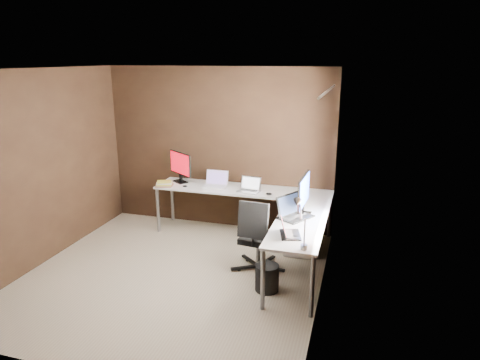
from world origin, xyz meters
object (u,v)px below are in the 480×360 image
object	(u,v)px
drawer_pedestal	(302,231)
laptop_black_big	(293,212)
monitor_right	(304,193)
laptop_silver	(249,188)
laptop_black_small	(288,232)
desk_lamp	(300,217)
book_stack	(164,184)
office_chair	(257,250)
laptop_white	(216,183)
wastebasket	(267,278)
monitor_left	(180,165)

from	to	relation	value
drawer_pedestal	laptop_black_big	size ratio (longest dim) A/B	1.19
monitor_right	laptop_black_big	distance (m)	0.27
laptop_silver	laptop_black_big	xyz separation A→B (m)	(0.79, -0.86, 0.01)
laptop_black_small	desk_lamp	size ratio (longest dim) A/B	0.68
drawer_pedestal	monitor_right	world-z (taller)	monitor_right
laptop_black_big	desk_lamp	distance (m)	0.89
drawer_pedestal	book_stack	xyz separation A→B (m)	(-2.14, 0.15, 0.47)
laptop_black_small	office_chair	world-z (taller)	office_chair
drawer_pedestal	laptop_black_small	bearing A→B (deg)	-90.08
drawer_pedestal	laptop_white	distance (m)	1.51
wastebasket	drawer_pedestal	bearing A→B (deg)	78.81
monitor_left	wastebasket	bearing A→B (deg)	-7.66
laptop_silver	laptop_black_big	world-z (taller)	laptop_black_big
laptop_silver	office_chair	size ratio (longest dim) A/B	0.36
drawer_pedestal	desk_lamp	xyz separation A→B (m)	(0.16, -1.44, 0.75)
monitor_left	office_chair	xyz separation A→B (m)	(1.53, -1.15, -0.72)
laptop_white	laptop_black_big	size ratio (longest dim) A/B	0.69
office_chair	monitor_left	bearing A→B (deg)	148.85
monitor_right	laptop_silver	world-z (taller)	monitor_right
laptop_white	office_chair	world-z (taller)	laptop_white
monitor_right	laptop_silver	size ratio (longest dim) A/B	1.83
laptop_white	laptop_black_small	bearing A→B (deg)	-48.74
laptop_silver	office_chair	world-z (taller)	office_chair
laptop_black_small	drawer_pedestal	bearing A→B (deg)	-15.36
laptop_black_big	monitor_right	bearing A→B (deg)	-15.85
laptop_white	wastebasket	size ratio (longest dim) A/B	1.10
laptop_black_small	desk_lamp	bearing A→B (deg)	-162.29
monitor_left	wastebasket	size ratio (longest dim) A/B	1.51
laptop_silver	wastebasket	bearing A→B (deg)	-58.35
book_stack	desk_lamp	bearing A→B (deg)	-34.68
office_chair	desk_lamp	bearing A→B (deg)	-43.90
drawer_pedestal	laptop_silver	size ratio (longest dim) A/B	1.76
laptop_black_big	book_stack	size ratio (longest dim) A/B	1.80
laptop_white	laptop_silver	xyz separation A→B (m)	(0.56, -0.11, -0.00)
book_stack	desk_lamp	distance (m)	2.80
drawer_pedestal	laptop_black_small	distance (m)	1.29
laptop_black_small	monitor_right	bearing A→B (deg)	-21.17
drawer_pedestal	laptop_white	world-z (taller)	laptop_white
laptop_black_small	desk_lamp	xyz separation A→B (m)	(0.16, -0.24, 0.28)
monitor_right	desk_lamp	bearing A→B (deg)	-171.95
laptop_white	wastebasket	distance (m)	2.01
book_stack	wastebasket	size ratio (longest dim) A/B	0.88
drawer_pedestal	office_chair	xyz separation A→B (m)	(-0.46, -0.71, -0.02)
monitor_left	office_chair	world-z (taller)	monitor_left
drawer_pedestal	laptop_silver	bearing A→B (deg)	162.62
desk_lamp	monitor_right	bearing A→B (deg)	79.62
book_stack	wastebasket	xyz separation A→B (m)	(1.91, -1.31, -0.61)
monitor_left	office_chair	size ratio (longest dim) A/B	0.50
laptop_black_small	desk_lamp	world-z (taller)	desk_lamp
laptop_black_big	wastebasket	bearing A→B (deg)	-168.13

